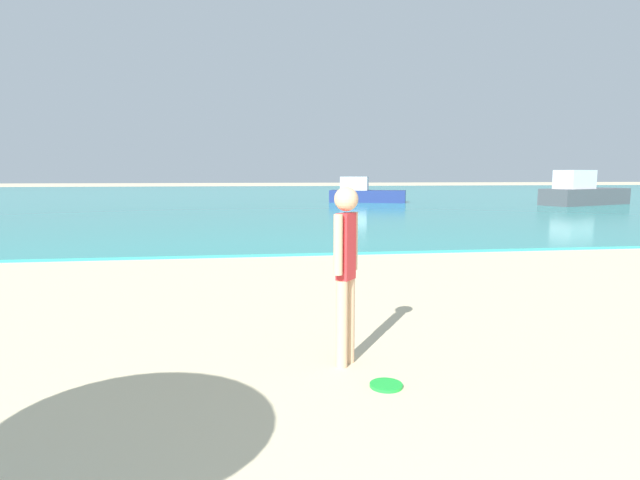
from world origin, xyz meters
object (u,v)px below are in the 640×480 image
(person_standing, at_px, (346,265))
(boat_far, at_px, (365,193))
(frisbee, at_px, (386,385))
(boat_near, at_px, (583,193))

(person_standing, xyz_separation_m, boat_far, (6.05, 25.37, -0.35))
(person_standing, distance_m, frisbee, 1.09)
(boat_near, xyz_separation_m, boat_far, (-11.20, 4.13, -0.13))
(frisbee, relative_size, boat_far, 0.06)
(person_standing, xyz_separation_m, frisbee, (0.24, -0.54, -0.92))
(person_standing, bearing_deg, frisbee, -117.50)
(person_standing, bearing_deg, boat_near, -0.66)
(frisbee, bearing_deg, person_standing, 114.07)
(boat_near, bearing_deg, boat_far, 138.69)
(frisbee, bearing_deg, boat_far, 77.36)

